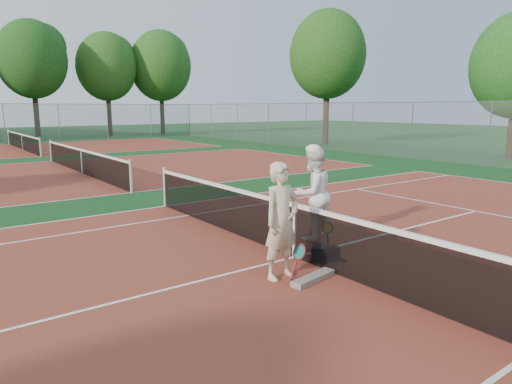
% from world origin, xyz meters
% --- Properties ---
extents(ground, '(130.00, 130.00, 0.00)m').
position_xyz_m(ground, '(0.00, 0.00, 0.00)').
color(ground, '#0F3A16').
rests_on(ground, ground).
extents(court_main, '(23.77, 10.97, 0.01)m').
position_xyz_m(court_main, '(0.00, 0.00, 0.00)').
color(court_main, maroon).
rests_on(court_main, ground).
extents(court_far_a, '(23.77, 10.97, 0.01)m').
position_xyz_m(court_far_a, '(0.00, 13.50, 0.00)').
color(court_far_a, maroon).
rests_on(court_far_a, ground).
extents(court_far_b, '(23.77, 10.97, 0.01)m').
position_xyz_m(court_far_b, '(0.00, 27.00, 0.00)').
color(court_far_b, maroon).
rests_on(court_far_b, ground).
extents(net_main, '(0.10, 10.98, 1.02)m').
position_xyz_m(net_main, '(0.00, 0.00, 0.51)').
color(net_main, black).
rests_on(net_main, ground).
extents(net_far_a, '(0.10, 10.98, 1.02)m').
position_xyz_m(net_far_a, '(0.00, 13.50, 0.51)').
color(net_far_a, black).
rests_on(net_far_a, ground).
extents(net_far_b, '(0.10, 10.98, 1.02)m').
position_xyz_m(net_far_b, '(0.00, 27.00, 0.51)').
color(net_far_b, black).
rests_on(net_far_b, ground).
extents(fence_back, '(32.00, 0.06, 3.00)m').
position_xyz_m(fence_back, '(0.00, 34.00, 1.50)').
color(fence_back, slate).
rests_on(fence_back, ground).
extents(fence_right, '(0.06, 54.50, 3.00)m').
position_xyz_m(fence_right, '(16.00, 6.75, 1.50)').
color(fence_right, slate).
rests_on(fence_right, ground).
extents(player_a, '(0.73, 0.51, 1.89)m').
position_xyz_m(player_a, '(-0.84, -0.63, 0.95)').
color(player_a, beige).
rests_on(player_a, ground).
extents(player_b, '(0.95, 0.74, 1.93)m').
position_xyz_m(player_b, '(1.11, 0.72, 0.96)').
color(player_b, white).
rests_on(player_b, ground).
extents(racket_red, '(0.35, 0.32, 0.54)m').
position_xyz_m(racket_red, '(-0.59, -0.79, 0.27)').
color(racket_red, maroon).
rests_on(racket_red, ground).
extents(racket_black_held, '(0.36, 0.36, 0.57)m').
position_xyz_m(racket_black_held, '(0.80, -0.03, 0.28)').
color(racket_black_held, black).
rests_on(racket_black_held, ground).
extents(racket_spare, '(0.34, 0.63, 0.13)m').
position_xyz_m(racket_spare, '(0.52, -0.31, 0.06)').
color(racket_spare, black).
rests_on(racket_spare, ground).
extents(sports_bag_navy, '(0.42, 0.39, 0.27)m').
position_xyz_m(sports_bag_navy, '(0.25, -0.41, 0.14)').
color(sports_bag_navy, black).
rests_on(sports_bag_navy, ground).
extents(sports_bag_purple, '(0.36, 0.30, 0.25)m').
position_xyz_m(sports_bag_purple, '(0.42, -0.49, 0.12)').
color(sports_bag_purple, black).
rests_on(sports_bag_purple, ground).
extents(net_cover_canvas, '(0.92, 0.36, 0.09)m').
position_xyz_m(net_cover_canvas, '(-0.53, -1.07, 0.05)').
color(net_cover_canvas, slate).
rests_on(net_cover_canvas, ground).
extents(water_bottle, '(0.09, 0.09, 0.30)m').
position_xyz_m(water_bottle, '(0.27, -0.44, 0.15)').
color(water_bottle, silver).
rests_on(water_bottle, ground).
extents(tree_back_3, '(5.64, 5.64, 9.91)m').
position_xyz_m(tree_back_3, '(2.86, 36.71, 6.65)').
color(tree_back_3, '#382314').
rests_on(tree_back_3, ground).
extents(tree_back_4, '(5.50, 5.50, 9.63)m').
position_xyz_m(tree_back_4, '(9.39, 37.58, 6.44)').
color(tree_back_4, '#382314').
rests_on(tree_back_4, ground).
extents(tree_back_5, '(6.01, 6.01, 10.23)m').
position_xyz_m(tree_back_5, '(14.65, 37.17, 6.76)').
color(tree_back_5, '#382314').
rests_on(tree_back_5, ground).
extents(tree_right_1, '(5.47, 5.47, 9.61)m').
position_xyz_m(tree_right_1, '(18.93, 18.28, 6.44)').
color(tree_right_1, '#382314').
rests_on(tree_right_1, ground).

